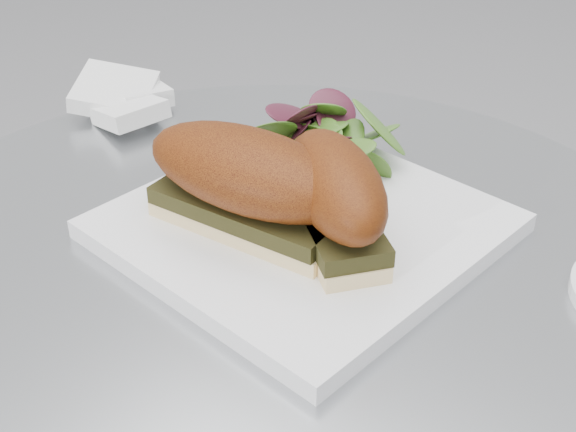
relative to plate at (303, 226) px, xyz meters
name	(u,v)px	position (x,y,z in m)	size (l,w,h in m)	color
plate	(303,226)	(0.00, 0.00, 0.00)	(0.27, 0.27, 0.02)	white
sandwich_left	(249,180)	(-0.03, -0.03, 0.05)	(0.18, 0.08, 0.08)	beige
sandwich_right	(335,194)	(0.04, -0.01, 0.05)	(0.15, 0.14, 0.08)	beige
salad	(321,141)	(-0.03, 0.08, 0.03)	(0.13, 0.13, 0.05)	#50872C
napkin	(123,109)	(-0.27, 0.08, 0.00)	(0.10, 0.10, 0.02)	white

